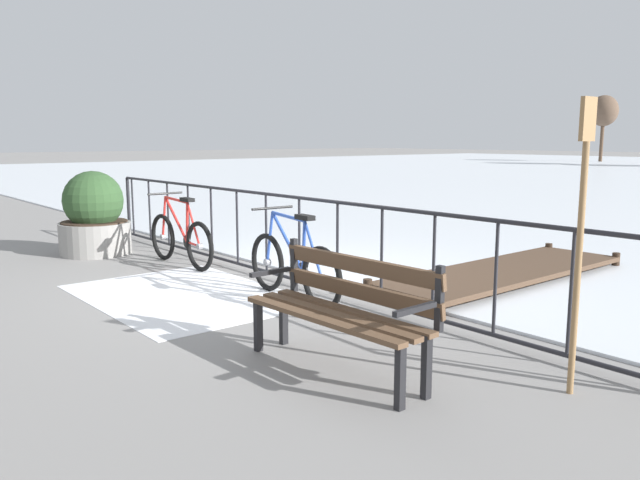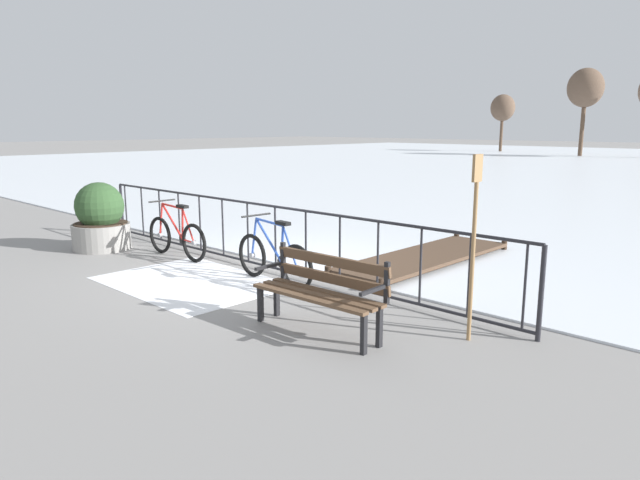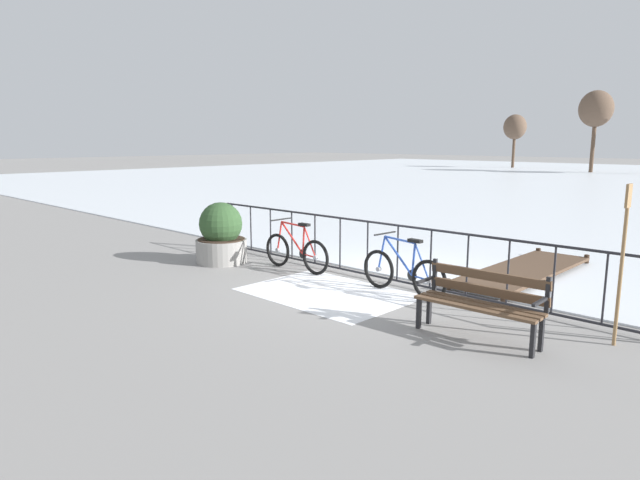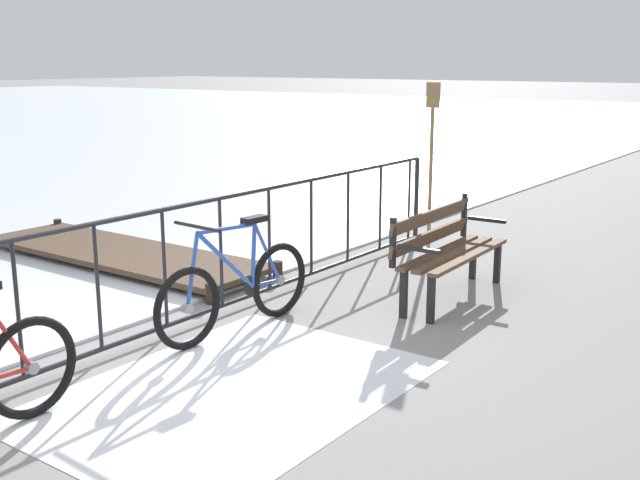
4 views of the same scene
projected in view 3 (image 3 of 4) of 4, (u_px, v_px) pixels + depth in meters
The scene contains 11 objects.
ground_plane at pixel (382, 282), 9.75m from camera, with size 160.00×160.00×0.00m, color gray.
snow_patch at pixel (328, 293), 9.03m from camera, with size 2.69×1.94×0.01m, color white.
railing_fence at pixel (382, 251), 9.65m from camera, with size 9.06×0.06×1.07m.
bicycle_near_railing at pixel (403, 272), 8.89m from camera, with size 1.71×0.52×0.97m.
bicycle_second at pixel (296, 252), 10.55m from camera, with size 1.71×0.52×0.97m.
park_bench at pixel (481, 298), 6.91m from camera, with size 1.62×0.54×0.89m.
planter_with_shrub at pixel (221, 236), 11.22m from camera, with size 1.04×1.04×1.25m.
oar_upright at pixel (623, 255), 6.52m from camera, with size 0.04×0.16×1.98m.
wooden_dock at pixel (524, 270), 10.12m from camera, with size 1.10×3.79×0.20m.
tree_far_west at pixel (515, 127), 50.52m from camera, with size 2.06×2.06×4.89m.
tree_far_east at pixel (596, 109), 42.65m from camera, with size 2.55×2.55×6.36m.
Camera 3 is at (5.77, -7.58, 2.47)m, focal length 30.73 mm.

